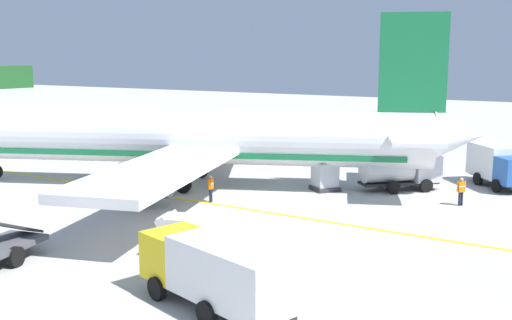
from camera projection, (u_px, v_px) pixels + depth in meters
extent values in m
cylinder|color=white|center=(171.00, 136.00, 42.60)|extent=(18.03, 34.46, 3.80)
cone|color=white|center=(458.00, 135.00, 39.82)|extent=(4.25, 4.23, 3.23)
cube|color=white|center=(161.00, 170.00, 33.52)|extent=(16.70, 9.47, 0.50)
cylinder|color=slate|center=(146.00, 180.00, 36.64)|extent=(3.31, 3.82, 2.20)
cube|color=white|center=(224.00, 130.00, 51.36)|extent=(16.27, 12.13, 0.50)
cylinder|color=slate|center=(196.00, 149.00, 49.13)|extent=(3.31, 3.82, 2.20)
cube|color=#19723F|center=(413.00, 63.00, 39.44)|extent=(2.11, 4.17, 6.50)
cube|color=white|center=(410.00, 135.00, 40.25)|extent=(10.81, 7.13, 0.24)
cube|color=#19723F|center=(172.00, 151.00, 42.78)|extent=(16.40, 31.09, 0.36)
cylinder|color=black|center=(183.00, 185.00, 40.36)|extent=(0.76, 1.15, 1.10)
cylinder|color=gray|center=(183.00, 173.00, 40.22)|extent=(0.20, 0.20, 0.50)
cylinder|color=black|center=(201.00, 171.00, 45.43)|extent=(0.76, 1.15, 1.10)
cylinder|color=gray|center=(201.00, 160.00, 45.29)|extent=(0.20, 0.20, 0.50)
cube|color=white|center=(493.00, 160.00, 42.88)|extent=(4.19, 4.05, 2.29)
cube|color=#262628|center=(499.00, 180.00, 42.21)|extent=(5.11, 4.73, 0.16)
cylinder|color=black|center=(496.00, 186.00, 40.58)|extent=(0.86, 0.80, 0.90)
cylinder|color=black|center=(506.00, 178.00, 43.27)|extent=(0.86, 0.80, 0.90)
cylinder|color=black|center=(478.00, 179.00, 42.93)|extent=(0.86, 0.80, 0.90)
cube|color=yellow|center=(176.00, 253.00, 23.37)|extent=(2.60, 2.32, 1.80)
cube|color=#192333|center=(163.00, 239.00, 23.93)|extent=(1.80, 0.57, 0.94)
cube|color=white|center=(231.00, 273.00, 20.92)|extent=(3.43, 5.31, 2.03)
cube|color=#262628|center=(216.00, 295.00, 21.76)|extent=(3.28, 6.87, 0.16)
cylinder|color=black|center=(157.00, 288.00, 22.60)|extent=(0.51, 0.94, 0.90)
cylinder|color=black|center=(203.00, 274.00, 24.06)|extent=(0.51, 0.94, 0.90)
cylinder|color=black|center=(207.00, 313.00, 20.38)|extent=(0.51, 0.94, 0.90)
cylinder|color=black|center=(255.00, 296.00, 21.85)|extent=(0.51, 0.94, 0.90)
cube|color=silver|center=(423.00, 167.00, 41.55)|extent=(2.83, 2.83, 1.80)
cube|color=#192333|center=(434.00, 162.00, 41.69)|extent=(1.36, 1.37, 0.94)
cylinder|color=silver|center=(387.00, 169.00, 40.94)|extent=(3.69, 3.68, 1.80)
cube|color=#262628|center=(398.00, 182.00, 41.31)|extent=(4.91, 4.89, 0.16)
cylinder|color=black|center=(411.00, 179.00, 42.72)|extent=(0.84, 0.83, 0.90)
cylinder|color=black|center=(426.00, 186.00, 40.61)|extent=(0.84, 0.83, 0.90)
cylinder|color=black|center=(379.00, 181.00, 42.17)|extent=(0.84, 0.83, 0.90)
cylinder|color=black|center=(393.00, 187.00, 40.06)|extent=(0.84, 0.83, 0.90)
cube|color=#2D2D33|center=(0.00, 224.00, 26.66)|extent=(4.73, 1.94, 1.97)
cylinder|color=black|center=(16.00, 257.00, 26.15)|extent=(0.94, 0.48, 0.90)
cube|color=#333338|center=(177.00, 253.00, 27.59)|extent=(1.96, 1.96, 0.30)
cube|color=silver|center=(177.00, 233.00, 27.43)|extent=(1.72, 1.72, 1.60)
cube|color=silver|center=(167.00, 218.00, 27.46)|extent=(1.53, 0.94, 0.54)
cube|color=#333338|center=(325.00, 188.00, 41.24)|extent=(2.30, 2.30, 0.30)
cube|color=silver|center=(325.00, 174.00, 41.08)|extent=(2.02, 2.02, 1.64)
cube|color=silver|center=(332.00, 164.00, 41.15)|extent=(1.35, 1.54, 0.54)
cylinder|color=#191E33|center=(462.00, 199.00, 36.97)|extent=(0.14, 0.14, 0.87)
cylinder|color=#191E33|center=(459.00, 199.00, 36.92)|extent=(0.14, 0.14, 0.87)
cube|color=orange|center=(461.00, 187.00, 36.82)|extent=(0.48, 0.45, 0.65)
cube|color=silver|center=(461.00, 186.00, 36.81)|extent=(0.49, 0.47, 0.06)
sphere|color=tan|center=(462.00, 180.00, 36.74)|extent=(0.23, 0.23, 0.23)
cylinder|color=orange|center=(465.00, 186.00, 36.90)|extent=(0.09, 0.09, 0.62)
cylinder|color=orange|center=(458.00, 186.00, 36.73)|extent=(0.09, 0.09, 0.62)
cylinder|color=#191E33|center=(210.00, 196.00, 37.72)|extent=(0.14, 0.14, 0.86)
cylinder|color=#191E33|center=(211.00, 195.00, 37.89)|extent=(0.14, 0.14, 0.86)
cube|color=orange|center=(211.00, 184.00, 37.68)|extent=(0.48, 0.32, 0.64)
cube|color=silver|center=(211.00, 183.00, 37.68)|extent=(0.49, 0.33, 0.06)
sphere|color=tan|center=(211.00, 177.00, 37.61)|extent=(0.23, 0.23, 0.23)
cylinder|color=orange|center=(209.00, 184.00, 37.42)|extent=(0.09, 0.09, 0.61)
cylinder|color=orange|center=(212.00, 183.00, 37.93)|extent=(0.09, 0.09, 0.61)
cube|color=yellow|center=(201.00, 202.00, 37.92)|extent=(0.30, 60.00, 0.01)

